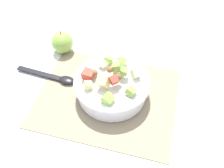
% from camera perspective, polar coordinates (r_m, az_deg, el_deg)
% --- Properties ---
extents(ground_plane, '(2.40, 2.40, 0.00)m').
position_cam_1_polar(ground_plane, '(0.83, -1.08, -3.04)').
color(ground_plane, silver).
extents(placemat, '(0.45, 0.37, 0.01)m').
position_cam_1_polar(placemat, '(0.83, -1.08, -2.91)').
color(placemat, gray).
rests_on(placemat, ground_plane).
extents(salad_bowl, '(0.25, 0.25, 0.11)m').
position_cam_1_polar(salad_bowl, '(0.80, -0.03, -0.38)').
color(salad_bowl, white).
rests_on(salad_bowl, placemat).
extents(serving_spoon, '(0.23, 0.04, 0.01)m').
position_cam_1_polar(serving_spoon, '(0.90, -13.06, 1.55)').
color(serving_spoon, black).
rests_on(serving_spoon, placemat).
extents(whole_apple, '(0.08, 0.08, 0.10)m').
position_cam_1_polar(whole_apple, '(0.98, -11.36, 9.32)').
color(whole_apple, '#8CB74C').
rests_on(whole_apple, ground_plane).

